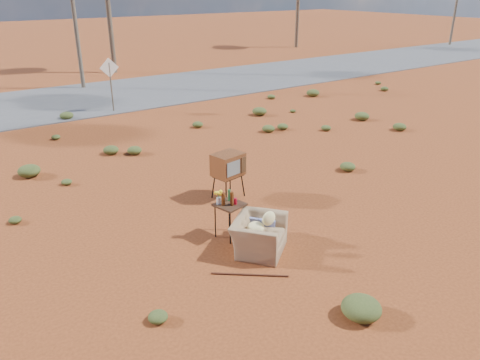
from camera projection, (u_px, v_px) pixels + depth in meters
ground at (259, 244)px, 9.53m from camera, size 140.00×140.00×0.00m
highway at (57, 102)px, 20.87m from camera, size 140.00×7.00×0.04m
armchair at (259, 229)px, 9.20m from camera, size 1.36×1.40×0.94m
tv_unit at (228, 165)px, 11.29m from camera, size 0.80×0.69×1.14m
side_table at (227, 203)px, 9.50m from camera, size 0.64×0.64×1.06m
rusty_bar at (250, 275)px, 8.48m from camera, size 1.12×0.91×0.04m
road_sign at (110, 75)px, 18.82m from camera, size 0.78×0.06×2.19m
utility_pole_center at (72, 1)px, 22.22m from camera, size 1.40×0.20×8.00m
scrub_patch at (134, 178)px, 12.38m from camera, size 17.49×8.07×0.33m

